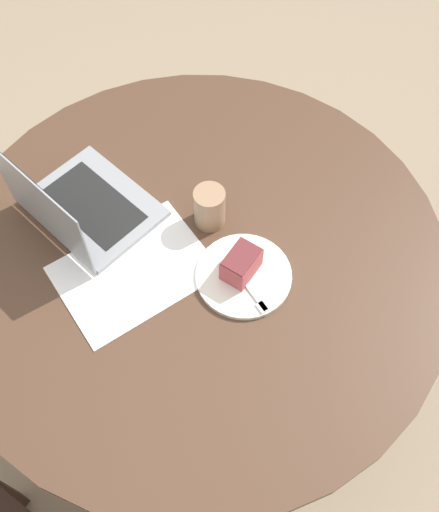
# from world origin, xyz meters

# --- Properties ---
(ground_plane) EXTENTS (12.00, 12.00, 0.00)m
(ground_plane) POSITION_xyz_m (0.00, 0.00, 0.00)
(ground_plane) COLOR gray
(dining_table) EXTENTS (1.25, 1.25, 0.72)m
(dining_table) POSITION_xyz_m (0.00, 0.00, 0.61)
(dining_table) COLOR #4C3323
(dining_table) RESTS_ON ground_plane
(paper_document) EXTENTS (0.44, 0.40, 0.00)m
(paper_document) POSITION_xyz_m (0.15, 0.04, 0.72)
(paper_document) COLOR white
(paper_document) RESTS_ON dining_table
(plate) EXTENTS (0.23, 0.23, 0.01)m
(plate) POSITION_xyz_m (-0.11, 0.08, 0.73)
(plate) COLOR silver
(plate) RESTS_ON dining_table
(cake_slice) EXTENTS (0.11, 0.11, 0.07)m
(cake_slice) POSITION_xyz_m (-0.10, 0.07, 0.77)
(cake_slice) COLOR #B74C51
(cake_slice) RESTS_ON plate
(fork) EXTENTS (0.10, 0.16, 0.00)m
(fork) POSITION_xyz_m (-0.12, 0.12, 0.73)
(fork) COLOR silver
(fork) RESTS_ON plate
(coffee_glass) EXTENTS (0.08, 0.08, 0.11)m
(coffee_glass) POSITION_xyz_m (-0.04, -0.09, 0.78)
(coffee_glass) COLOR #997556
(coffee_glass) RESTS_ON dining_table
(laptop) EXTENTS (0.40, 0.40, 0.24)m
(laptop) POSITION_xyz_m (0.28, -0.13, 0.76)
(laptop) COLOR gray
(laptop) RESTS_ON dining_table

